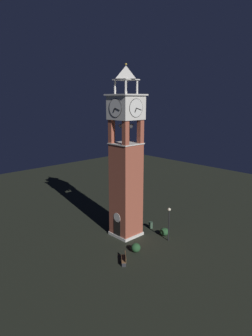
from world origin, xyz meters
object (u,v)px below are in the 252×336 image
(park_bench, at_px, (124,258))
(lamp_post, at_px, (169,218))
(clock_tower, at_px, (126,167))
(trash_bin, at_px, (151,225))

(park_bench, bearing_deg, lamp_post, 90.63)
(park_bench, relative_size, lamp_post, 0.38)
(clock_tower, xyz_separation_m, trash_bin, (0.80, 3.53, -7.93))
(lamp_post, relative_size, trash_bin, 4.95)
(clock_tower, height_order, trash_bin, clock_tower)
(clock_tower, xyz_separation_m, lamp_post, (4.50, 2.42, -5.59))
(park_bench, bearing_deg, clock_tower, 135.12)
(trash_bin, bearing_deg, clock_tower, -102.76)
(clock_tower, distance_m, park_bench, 10.17)
(clock_tower, relative_size, trash_bin, 24.43)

